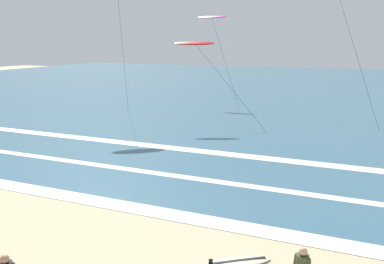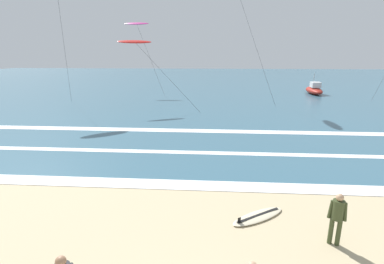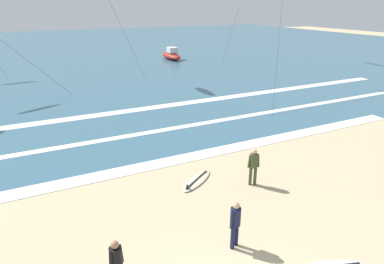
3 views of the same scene
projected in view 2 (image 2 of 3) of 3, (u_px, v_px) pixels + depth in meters
name	position (u px, v px, depth m)	size (l,w,h in m)	color
ocean_surface	(209.00, 82.00, 54.87)	(140.00, 90.00, 0.01)	#386075
wave_foam_shoreline	(148.00, 184.00, 12.13)	(38.00, 0.93, 0.01)	white
wave_foam_mid_break	(194.00, 152.00, 15.92)	(59.43, 0.54, 0.01)	white
wave_foam_outer_break	(211.00, 131.00, 20.26)	(52.22, 0.91, 0.01)	white
surfer_left_near	(337.00, 215.00, 8.08)	(0.51, 0.32, 1.60)	#384223
surfboard_left_pile	(258.00, 216.00, 9.66)	(2.07, 1.68, 0.25)	beige
kite_magenta_high_left	(137.00, 24.00, 37.51)	(5.59, 3.29, 9.22)	#CC2384
kite_red_high_right	(135.00, 42.00, 26.73)	(7.88, 2.41, 6.54)	red
offshore_boat	(314.00, 90.00, 38.37)	(1.99, 5.29, 2.70)	maroon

